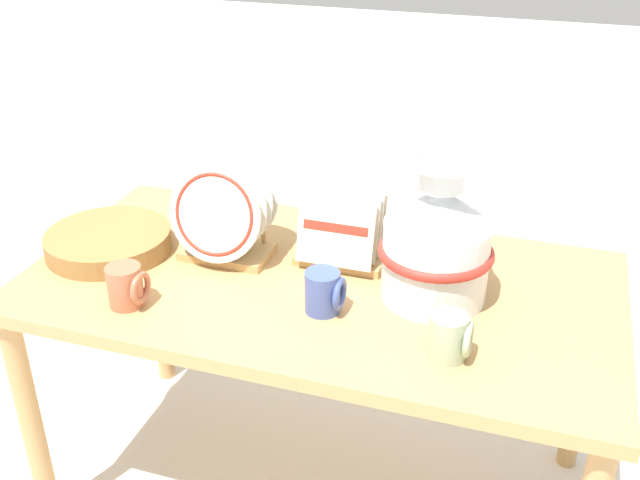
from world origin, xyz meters
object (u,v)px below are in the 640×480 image
at_px(wicker_charger_stack, 108,241).
at_px(mug_sage_glaze, 450,337).
at_px(dish_rack_square_plates, 343,233).
at_px(mug_terracotta_glaze, 127,286).
at_px(mug_cobalt_glaze, 324,292).
at_px(dish_rack_round_plates, 224,218).
at_px(ceramic_vase, 437,240).

distance_m(wicker_charger_stack, mug_sage_glaze, 0.94).
distance_m(dish_rack_square_plates, mug_sage_glaze, 0.46).
bearing_deg(mug_terracotta_glaze, dish_rack_square_plates, 41.39).
xyz_separation_m(mug_sage_glaze, mug_cobalt_glaze, (-0.30, 0.09, 0.00)).
bearing_deg(dish_rack_square_plates, dish_rack_round_plates, -164.60).
relative_size(wicker_charger_stack, mug_cobalt_glaze, 3.26).
relative_size(dish_rack_square_plates, mug_cobalt_glaze, 2.26).
distance_m(dish_rack_square_plates, wicker_charger_stack, 0.61).
bearing_deg(mug_terracotta_glaze, wicker_charger_stack, 131.05).
xyz_separation_m(dish_rack_round_plates, dish_rack_square_plates, (0.29, 0.08, -0.03)).
xyz_separation_m(ceramic_vase, mug_sage_glaze, (0.08, -0.23, -0.10)).
distance_m(ceramic_vase, wicker_charger_stack, 0.86).
bearing_deg(wicker_charger_stack, ceramic_vase, 2.90).
distance_m(ceramic_vase, dish_rack_round_plates, 0.54).
distance_m(mug_terracotta_glaze, mug_cobalt_glaze, 0.45).
bearing_deg(mug_terracotta_glaze, mug_sage_glaze, 2.44).
bearing_deg(dish_rack_square_plates, mug_cobalt_glaze, -83.02).
height_order(dish_rack_round_plates, mug_cobalt_glaze, dish_rack_round_plates).
bearing_deg(mug_cobalt_glaze, mug_sage_glaze, -15.92).
xyz_separation_m(dish_rack_round_plates, mug_sage_glaze, (0.62, -0.25, -0.06)).
xyz_separation_m(wicker_charger_stack, mug_cobalt_glaze, (0.62, -0.10, 0.02)).
bearing_deg(wicker_charger_stack, dish_rack_square_plates, 13.58).
bearing_deg(mug_terracotta_glaze, mug_cobalt_glaze, 14.94).
xyz_separation_m(wicker_charger_stack, mug_sage_glaze, (0.92, -0.18, 0.02)).
relative_size(wicker_charger_stack, mug_sage_glaze, 3.26).
bearing_deg(mug_sage_glaze, mug_terracotta_glaze, -177.56).
height_order(wicker_charger_stack, mug_terracotta_glaze, mug_terracotta_glaze).
height_order(mug_terracotta_glaze, mug_cobalt_glaze, same).
relative_size(dish_rack_square_plates, wicker_charger_stack, 0.69).
bearing_deg(mug_sage_glaze, wicker_charger_stack, 168.73).
xyz_separation_m(dish_rack_square_plates, mug_cobalt_glaze, (0.03, -0.24, -0.03)).
xyz_separation_m(mug_terracotta_glaze, mug_cobalt_glaze, (0.44, 0.12, 0.00)).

